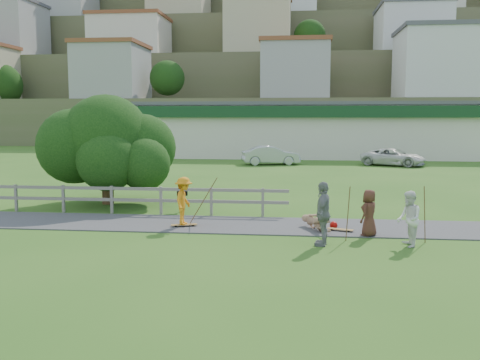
{
  "coord_description": "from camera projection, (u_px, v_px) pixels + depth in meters",
  "views": [
    {
      "loc": [
        3.37,
        -16.91,
        3.85
      ],
      "look_at": [
        1.26,
        2.0,
        1.56
      ],
      "focal_mm": 40.0,
      "sensor_mm": 36.0,
      "label": 1
    }
  ],
  "objects": [
    {
      "name": "helmet",
      "position": [
        334.0,
        225.0,
        18.24
      ],
      "size": [
        0.27,
        0.27,
        0.27
      ],
      "primitive_type": "sphere",
      "color": "#A50B05",
      "rests_on": "ground"
    },
    {
      "name": "spectator_a",
      "position": [
        409.0,
        219.0,
        15.72
      ],
      "size": [
        0.68,
        0.85,
        1.66
      ],
      "primitive_type": "imported",
      "rotation": [
        0.0,
        0.0,
        4.78
      ],
      "color": "white",
      "rests_on": "ground"
    },
    {
      "name": "skater_rider",
      "position": [
        184.0,
        204.0,
        18.44
      ],
      "size": [
        0.68,
        1.11,
        1.66
      ],
      "primitive_type": "imported",
      "rotation": [
        0.0,
        0.0,
        1.51
      ],
      "color": "orange",
      "rests_on": "ground"
    },
    {
      "name": "spectator_c",
      "position": [
        369.0,
        213.0,
        17.05
      ],
      "size": [
        0.82,
        0.89,
        1.52
      ],
      "primitive_type": "imported",
      "rotation": [
        0.0,
        0.0,
        4.11
      ],
      "color": "#502B20",
      "rests_on": "ground"
    },
    {
      "name": "pole_spec_right",
      "position": [
        425.0,
        215.0,
        16.21
      ],
      "size": [
        0.03,
        0.03,
        1.74
      ],
      "primitive_type": "cylinder",
      "color": "brown",
      "rests_on": "ground"
    },
    {
      "name": "fence",
      "position": [
        97.0,
        195.0,
        21.19
      ],
      "size": [
        15.05,
        0.1,
        1.1
      ],
      "color": "slate",
      "rests_on": "ground"
    },
    {
      "name": "skater_fallen",
      "position": [
        316.0,
        222.0,
        17.94
      ],
      "size": [
        1.63,
        1.06,
        0.59
      ],
      "primitive_type": "imported",
      "rotation": [
        0.0,
        0.0,
        0.45
      ],
      "color": "#A57A5B",
      "rests_on": "ground"
    },
    {
      "name": "spectator_b",
      "position": [
        323.0,
        214.0,
        15.86
      ],
      "size": [
        0.67,
        1.19,
        1.92
      ],
      "primitive_type": "imported",
      "rotation": [
        0.0,
        0.0,
        4.53
      ],
      "color": "gray",
      "rests_on": "ground"
    },
    {
      "name": "pole_rider",
      "position": [
        203.0,
        198.0,
        18.74
      ],
      "size": [
        0.03,
        0.03,
        2.0
      ],
      "primitive_type": "cylinder",
      "color": "brown",
      "rests_on": "ground"
    },
    {
      "name": "ground",
      "position": [
        195.0,
        234.0,
        17.51
      ],
      "size": [
        260.0,
        260.0,
        0.0
      ],
      "primitive_type": "plane",
      "color": "#2E5E1A",
      "rests_on": "ground"
    },
    {
      "name": "car_silver",
      "position": [
        271.0,
        155.0,
        42.19
      ],
      "size": [
        4.78,
        2.58,
        1.49
      ],
      "primitive_type": "imported",
      "rotation": [
        0.0,
        0.0,
        1.8
      ],
      "color": "#ADB0B5",
      "rests_on": "ground"
    },
    {
      "name": "car_white",
      "position": [
        393.0,
        157.0,
        41.28
      ],
      "size": [
        5.32,
        4.04,
        1.34
      ],
      "primitive_type": "imported",
      "rotation": [
        0.0,
        0.0,
        1.14
      ],
      "color": "silver",
      "rests_on": "ground"
    },
    {
      "name": "strip_mall",
      "position": [
        306.0,
        129.0,
        51.24
      ],
      "size": [
        32.5,
        10.75,
        5.1
      ],
      "color": "silver",
      "rests_on": "ground"
    },
    {
      "name": "path",
      "position": [
        203.0,
        224.0,
        18.99
      ],
      "size": [
        34.0,
        3.0,
        0.04
      ],
      "primitive_type": "cube",
      "color": "#3A3A3C",
      "rests_on": "ground"
    },
    {
      "name": "pole_spec_left",
      "position": [
        348.0,
        214.0,
        16.47
      ],
      "size": [
        0.03,
        0.03,
        1.7
      ],
      "primitive_type": "cylinder",
      "color": "brown",
      "rests_on": "ground"
    },
    {
      "name": "hillside",
      "position": [
        283.0,
        62.0,
        105.89
      ],
      "size": [
        220.0,
        67.0,
        47.5
      ],
      "color": "#515A35",
      "rests_on": "ground"
    },
    {
      "name": "longboard_fallen",
      "position": [
        340.0,
        231.0,
        17.78
      ],
      "size": [
        0.88,
        0.46,
        0.09
      ],
      "primitive_type": null,
      "rotation": [
        0.0,
        0.0,
        -0.32
      ],
      "color": "olive",
      "rests_on": "ground"
    },
    {
      "name": "tree",
      "position": [
        107.0,
        159.0,
        23.28
      ],
      "size": [
        6.18,
        6.18,
        3.98
      ],
      "primitive_type": null,
      "color": "black",
      "rests_on": "ground"
    },
    {
      "name": "longboard_rider",
      "position": [
        184.0,
        226.0,
        18.53
      ],
      "size": [
        0.92,
        0.49,
        0.1
      ],
      "primitive_type": null,
      "rotation": [
        0.0,
        0.0,
        0.32
      ],
      "color": "olive",
      "rests_on": "ground"
    },
    {
      "name": "bbq",
      "position": [
        182.0,
        201.0,
        21.47
      ],
      "size": [
        0.48,
        0.42,
        0.89
      ],
      "primitive_type": null,
      "rotation": [
        0.0,
        0.0,
        0.29
      ],
      "color": "black",
      "rests_on": "ground"
    }
  ]
}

